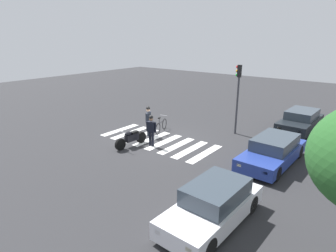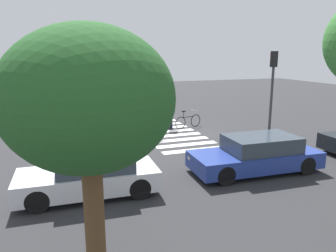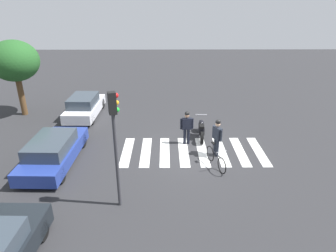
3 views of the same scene
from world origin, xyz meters
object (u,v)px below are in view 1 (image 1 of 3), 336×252
(officer_on_foot, at_px, (148,119))
(car_black_suv, at_px, (300,121))
(traffic_light_pole, at_px, (238,88))
(police_motorcycle, at_px, (131,138))
(leaning_bicycle, at_px, (161,126))
(car_blue_hatchback, at_px, (273,151))
(car_white_van, at_px, (213,205))
(officer_by_motorcycle, at_px, (151,128))

(officer_on_foot, distance_m, car_black_suv, 9.59)
(car_black_suv, relative_size, traffic_light_pole, 1.03)
(police_motorcycle, distance_m, car_black_suv, 10.72)
(leaning_bicycle, bearing_deg, car_blue_hatchback, 87.20)
(officer_on_foot, distance_m, car_white_van, 8.89)
(car_black_suv, bearing_deg, car_blue_hatchback, 3.10)
(officer_on_foot, bearing_deg, traffic_light_pole, 131.96)
(police_motorcycle, bearing_deg, traffic_light_pole, 147.67)
(car_white_van, bearing_deg, officer_on_foot, -124.69)
(car_white_van, xyz_separation_m, traffic_light_pole, (-8.60, -3.36, 2.17))
(leaning_bicycle, bearing_deg, police_motorcycle, 5.86)
(officer_by_motorcycle, distance_m, car_white_van, 7.15)
(leaning_bicycle, height_order, traffic_light_pole, traffic_light_pole)
(officer_by_motorcycle, xyz_separation_m, car_white_van, (3.85, 6.01, -0.37))
(police_motorcycle, xyz_separation_m, car_black_suv, (-8.57, 6.44, 0.17))
(leaning_bicycle, relative_size, officer_on_foot, 0.96)
(officer_by_motorcycle, distance_m, car_blue_hatchback, 6.24)
(officer_by_motorcycle, relative_size, car_white_van, 0.43)
(leaning_bicycle, distance_m, traffic_light_pole, 5.16)
(officer_by_motorcycle, distance_m, traffic_light_pole, 5.73)
(officer_on_foot, xyz_separation_m, traffic_light_pole, (-3.55, 3.95, 1.76))
(leaning_bicycle, distance_m, officer_on_foot, 1.20)
(officer_by_motorcycle, relative_size, traffic_light_pole, 0.42)
(officer_on_foot, relative_size, car_black_suv, 0.42)
(traffic_light_pole, bearing_deg, leaning_bicycle, -55.84)
(officer_by_motorcycle, height_order, car_blue_hatchback, officer_by_motorcycle)
(officer_on_foot, height_order, officer_by_motorcycle, officer_on_foot)
(car_black_suv, bearing_deg, officer_on_foot, -46.17)
(car_blue_hatchback, bearing_deg, leaning_bicycle, -92.80)
(car_blue_hatchback, bearing_deg, traffic_light_pole, -131.40)
(police_motorcycle, height_order, car_white_van, car_white_van)
(car_black_suv, distance_m, traffic_light_pole, 4.81)
(leaning_bicycle, xyz_separation_m, car_blue_hatchback, (0.35, 7.06, 0.22))
(police_motorcycle, xyz_separation_m, traffic_light_pole, (-5.48, 3.47, 2.34))
(officer_on_foot, xyz_separation_m, car_white_van, (5.05, 7.30, -0.41))
(leaning_bicycle, bearing_deg, car_white_van, 49.71)
(officer_by_motorcycle, height_order, car_black_suv, officer_by_motorcycle)
(car_black_suv, height_order, car_white_van, car_white_van)
(leaning_bicycle, xyz_separation_m, officer_by_motorcycle, (2.19, 1.12, 0.61))
(police_motorcycle, xyz_separation_m, leaning_bicycle, (-2.92, -0.30, -0.07))
(police_motorcycle, xyz_separation_m, car_white_van, (3.12, 6.83, 0.17))
(car_blue_hatchback, relative_size, car_white_van, 1.13)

